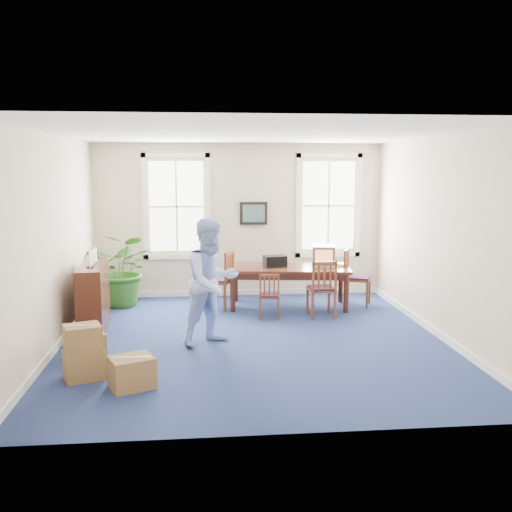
{
  "coord_description": "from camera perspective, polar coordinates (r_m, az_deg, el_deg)",
  "views": [
    {
      "loc": [
        -0.79,
        -8.68,
        2.7
      ],
      "look_at": [
        0.1,
        0.6,
        1.25
      ],
      "focal_mm": 40.0,
      "sensor_mm": 36.0,
      "label": 1
    }
  ],
  "objects": [
    {
      "name": "potted_plant",
      "position": [
        11.47,
        -13.12,
        -1.33
      ],
      "size": [
        1.54,
        1.42,
        1.44
      ],
      "primitive_type": "imported",
      "rotation": [
        0.0,
        0.0,
        -0.26
      ],
      "color": "#285D18",
      "rests_on": "ground"
    },
    {
      "name": "conference_table",
      "position": [
        11.15,
        3.28,
        -3.09
      ],
      "size": [
        2.44,
        1.34,
        0.79
      ],
      "primitive_type": null,
      "rotation": [
        0.0,
        0.0,
        -0.13
      ],
      "color": "#431D12",
      "rests_on": "ground"
    },
    {
      "name": "window_right",
      "position": [
        12.23,
        7.26,
        5.02
      ],
      "size": [
        1.4,
        0.12,
        2.2
      ],
      "primitive_type": null,
      "color": "white",
      "rests_on": "ground"
    },
    {
      "name": "floor",
      "position": [
        9.12,
        -0.27,
        -8.38
      ],
      "size": [
        6.5,
        6.5,
        0.0
      ],
      "primitive_type": "plane",
      "color": "navy",
      "rests_on": "ground"
    },
    {
      "name": "baseboard_left",
      "position": [
        9.33,
        -18.95,
        -8.09
      ],
      "size": [
        0.04,
        6.5,
        0.12
      ],
      "primitive_type": "cube",
      "color": "white",
      "rests_on": "ground"
    },
    {
      "name": "ceiling",
      "position": [
        8.73,
        -0.28,
        12.13
      ],
      "size": [
        6.5,
        6.5,
        0.0
      ],
      "primitive_type": "plane",
      "rotation": [
        3.14,
        0.0,
        0.0
      ],
      "color": "white",
      "rests_on": "ground"
    },
    {
      "name": "equipment_bag",
      "position": [
        11.07,
        1.91,
        -0.51
      ],
      "size": [
        0.47,
        0.35,
        0.21
      ],
      "primitive_type": "cube",
      "rotation": [
        0.0,
        0.0,
        0.19
      ],
      "color": "black",
      "rests_on": "conference_table"
    },
    {
      "name": "baseboard_right",
      "position": [
        9.82,
        17.41,
        -7.17
      ],
      "size": [
        0.04,
        6.5,
        0.12
      ],
      "primitive_type": "cube",
      "color": "white",
      "rests_on": "ground"
    },
    {
      "name": "game_console",
      "position": [
        11.27,
        8.36,
        -0.85
      ],
      "size": [
        0.17,
        0.21,
        0.05
      ],
      "primitive_type": "cube",
      "rotation": [
        0.0,
        0.0,
        -0.01
      ],
      "color": "white",
      "rests_on": "conference_table"
    },
    {
      "name": "brochure_rack",
      "position": [
        9.79,
        -16.0,
        -0.05
      ],
      "size": [
        0.15,
        0.63,
        0.27
      ],
      "primitive_type": null,
      "rotation": [
        0.0,
        0.0,
        0.07
      ],
      "color": "#99999E",
      "rests_on": "credenza"
    },
    {
      "name": "wall_left",
      "position": [
        9.02,
        -19.62,
        1.32
      ],
      "size": [
        0.0,
        6.5,
        6.5
      ],
      "primitive_type": "plane",
      "rotation": [
        1.57,
        0.0,
        1.57
      ],
      "color": "beige",
      "rests_on": "ground"
    },
    {
      "name": "wall_back",
      "position": [
        12.0,
        -1.69,
        3.58
      ],
      "size": [
        6.5,
        0.0,
        6.5
      ],
      "primitive_type": "plane",
      "rotation": [
        1.57,
        0.0,
        0.0
      ],
      "color": "beige",
      "rests_on": "ground"
    },
    {
      "name": "man",
      "position": [
        8.74,
        -4.43,
        -2.58
      ],
      "size": [
        1.2,
        1.14,
        1.94
      ],
      "primitive_type": "imported",
      "rotation": [
        0.0,
        0.0,
        0.6
      ],
      "color": "#A0BDFD",
      "rests_on": "ground"
    },
    {
      "name": "wall_right",
      "position": [
        9.53,
        18.0,
        1.78
      ],
      "size": [
        0.0,
        6.5,
        6.5
      ],
      "primitive_type": "plane",
      "rotation": [
        1.57,
        0.0,
        -1.57
      ],
      "color": "beige",
      "rests_on": "ground"
    },
    {
      "name": "chair_near_left",
      "position": [
        10.32,
        1.33,
        -3.94
      ],
      "size": [
        0.41,
        0.41,
        0.84
      ],
      "primitive_type": null,
      "rotation": [
        0.0,
        0.0,
        3.04
      ],
      "color": "brown",
      "rests_on": "ground"
    },
    {
      "name": "crt_tv",
      "position": [
        11.22,
        6.74,
        0.04
      ],
      "size": [
        0.51,
        0.54,
        0.4
      ],
      "primitive_type": null,
      "rotation": [
        0.0,
        0.0,
        -0.16
      ],
      "color": "#B7B7BC",
      "rests_on": "conference_table"
    },
    {
      "name": "cardboard_boxes",
      "position": [
        7.79,
        -15.4,
        -8.86
      ],
      "size": [
        1.71,
        1.71,
        0.75
      ],
      "primitive_type": null,
      "rotation": [
        0.0,
        0.0,
        0.4
      ],
      "color": "olive",
      "rests_on": "ground"
    },
    {
      "name": "chair_end_right",
      "position": [
        11.41,
        10.14,
        -2.14
      ],
      "size": [
        0.65,
        0.65,
        1.11
      ],
      "primitive_type": null,
      "rotation": [
        0.0,
        0.0,
        1.17
      ],
      "color": "brown",
      "rests_on": "ground"
    },
    {
      "name": "wall_front",
      "position": [
        5.59,
        2.77,
        -2.5
      ],
      "size": [
        6.5,
        0.0,
        6.5
      ],
      "primitive_type": "plane",
      "rotation": [
        -1.57,
        0.0,
        0.0
      ],
      "color": "beige",
      "rests_on": "ground"
    },
    {
      "name": "window_left",
      "position": [
        11.94,
        -7.95,
        4.92
      ],
      "size": [
        1.4,
        0.12,
        2.2
      ],
      "primitive_type": null,
      "color": "white",
      "rests_on": "ground"
    },
    {
      "name": "chair_near_right",
      "position": [
        10.45,
        6.54,
        -3.22
      ],
      "size": [
        0.49,
        0.49,
        1.05
      ],
      "primitive_type": null,
      "rotation": [
        0.0,
        0.0,
        3.18
      ],
      "color": "brown",
      "rests_on": "ground"
    },
    {
      "name": "chair_end_left",
      "position": [
        11.0,
        -3.83,
        -2.39
      ],
      "size": [
        0.66,
        0.66,
        1.12
      ],
      "primitive_type": null,
      "rotation": [
        0.0,
        0.0,
        -1.95
      ],
      "color": "brown",
      "rests_on": "ground"
    },
    {
      "name": "baseboard_back",
      "position": [
        12.21,
        -1.65,
        -3.65
      ],
      "size": [
        6.0,
        0.04,
        0.12
      ],
      "primitive_type": "cube",
      "color": "white",
      "rests_on": "ground"
    },
    {
      "name": "credenza",
      "position": [
        9.92,
        -15.94,
        -4.0
      ],
      "size": [
        0.49,
        1.43,
        1.11
      ],
      "primitive_type": "cube",
      "rotation": [
        0.0,
        0.0,
        0.07
      ],
      "color": "#431D12",
      "rests_on": "ground"
    },
    {
      "name": "wall_picture",
      "position": [
        11.96,
        -0.24,
        4.29
      ],
      "size": [
        0.58,
        0.06,
        0.48
      ],
      "primitive_type": null,
      "color": "black",
      "rests_on": "ground"
    }
  ]
}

